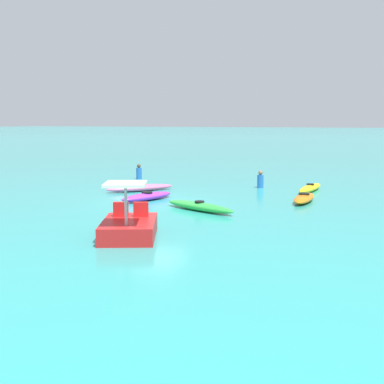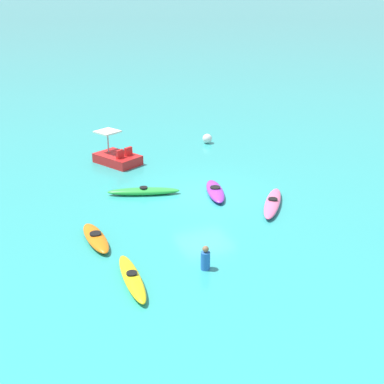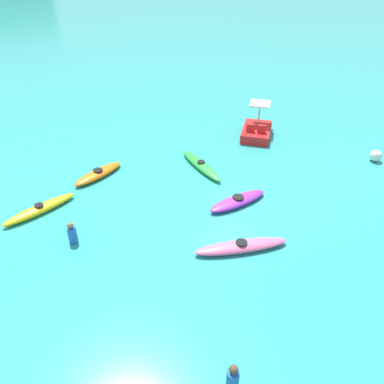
{
  "view_description": "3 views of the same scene",
  "coord_description": "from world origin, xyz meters",
  "px_view_note": "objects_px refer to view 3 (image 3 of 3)",
  "views": [
    {
      "loc": [
        16.99,
        10.4,
        3.28
      ],
      "look_at": [
        -1.16,
        1.16,
        0.33
      ],
      "focal_mm": 44.96,
      "sensor_mm": 36.0,
      "label": 1
    },
    {
      "loc": [
        -20.12,
        8.57,
        9.12
      ],
      "look_at": [
        -0.65,
        0.88,
        0.52
      ],
      "focal_mm": 48.25,
      "sensor_mm": 36.0,
      "label": 2
    },
    {
      "loc": [
        -10.97,
        -7.79,
        9.35
      ],
      "look_at": [
        -1.12,
        1.21,
        0.33
      ],
      "focal_mm": 35.78,
      "sensor_mm": 36.0,
      "label": 3
    }
  ],
  "objects_px": {
    "kayak_green": "(201,165)",
    "pedal_boat_red": "(257,131)",
    "person_by_kayaks": "(233,378)",
    "kayak_pink": "(241,246)",
    "kayak_orange": "(98,174)",
    "person_near_shore": "(72,234)",
    "kayak_purple": "(238,201)",
    "buoy_white": "(376,156)",
    "kayak_yellow": "(40,209)"
  },
  "relations": [
    {
      "from": "kayak_green",
      "to": "pedal_boat_red",
      "type": "relative_size",
      "value": 1.18
    },
    {
      "from": "person_by_kayaks",
      "to": "kayak_pink",
      "type": "bearing_deg",
      "value": 33.83
    },
    {
      "from": "kayak_orange",
      "to": "person_near_shore",
      "type": "bearing_deg",
      "value": -137.51
    },
    {
      "from": "kayak_purple",
      "to": "buoy_white",
      "type": "bearing_deg",
      "value": -20.51
    },
    {
      "from": "kayak_pink",
      "to": "kayak_purple",
      "type": "relative_size",
      "value": 1.1
    },
    {
      "from": "kayak_purple",
      "to": "pedal_boat_red",
      "type": "xyz_separation_m",
      "value": [
        5.9,
        3.12,
        0.17
      ]
    },
    {
      "from": "buoy_white",
      "to": "person_by_kayaks",
      "type": "xyz_separation_m",
      "value": [
        -13.9,
        -1.75,
        0.1
      ]
    },
    {
      "from": "kayak_green",
      "to": "pedal_boat_red",
      "type": "bearing_deg",
      "value": 0.7
    },
    {
      "from": "kayak_purple",
      "to": "person_by_kayaks",
      "type": "xyz_separation_m",
      "value": [
        -6.36,
        -4.57,
        0.22
      ]
    },
    {
      "from": "kayak_green",
      "to": "person_by_kayaks",
      "type": "xyz_separation_m",
      "value": [
        -7.54,
        -7.64,
        0.22
      ]
    },
    {
      "from": "person_by_kayaks",
      "to": "buoy_white",
      "type": "bearing_deg",
      "value": 7.19
    },
    {
      "from": "kayak_purple",
      "to": "person_near_shore",
      "type": "xyz_separation_m",
      "value": [
        -5.95,
        3.01,
        0.22
      ]
    },
    {
      "from": "kayak_pink",
      "to": "person_near_shore",
      "type": "xyz_separation_m",
      "value": [
        -3.77,
        4.77,
        0.22
      ]
    },
    {
      "from": "kayak_purple",
      "to": "kayak_yellow",
      "type": "bearing_deg",
      "value": 136.46
    },
    {
      "from": "kayak_orange",
      "to": "kayak_pink",
      "type": "relative_size",
      "value": 0.86
    },
    {
      "from": "kayak_pink",
      "to": "person_by_kayaks",
      "type": "height_order",
      "value": "person_by_kayaks"
    },
    {
      "from": "kayak_green",
      "to": "kayak_purple",
      "type": "bearing_deg",
      "value": -111.0
    },
    {
      "from": "pedal_boat_red",
      "to": "person_near_shore",
      "type": "distance_m",
      "value": 11.85
    },
    {
      "from": "kayak_orange",
      "to": "person_by_kayaks",
      "type": "distance_m",
      "value": 11.29
    },
    {
      "from": "buoy_white",
      "to": "person_near_shore",
      "type": "xyz_separation_m",
      "value": [
        -13.49,
        5.83,
        0.1
      ]
    },
    {
      "from": "kayak_orange",
      "to": "kayak_purple",
      "type": "height_order",
      "value": "same"
    },
    {
      "from": "buoy_white",
      "to": "person_near_shore",
      "type": "distance_m",
      "value": 14.69
    },
    {
      "from": "kayak_yellow",
      "to": "kayak_purple",
      "type": "bearing_deg",
      "value": -43.54
    },
    {
      "from": "kayak_pink",
      "to": "kayak_purple",
      "type": "xyz_separation_m",
      "value": [
        2.17,
        1.77,
        0.0
      ]
    },
    {
      "from": "kayak_yellow",
      "to": "person_by_kayaks",
      "type": "distance_m",
      "value": 10.14
    },
    {
      "from": "kayak_green",
      "to": "buoy_white",
      "type": "bearing_deg",
      "value": -42.78
    },
    {
      "from": "kayak_pink",
      "to": "kayak_purple",
      "type": "height_order",
      "value": "same"
    },
    {
      "from": "kayak_purple",
      "to": "buoy_white",
      "type": "distance_m",
      "value": 8.05
    },
    {
      "from": "kayak_purple",
      "to": "person_by_kayaks",
      "type": "height_order",
      "value": "person_by_kayaks"
    },
    {
      "from": "person_near_shore",
      "to": "pedal_boat_red",
      "type": "bearing_deg",
      "value": 0.56
    },
    {
      "from": "kayak_orange",
      "to": "buoy_white",
      "type": "distance_m",
      "value": 13.49
    },
    {
      "from": "kayak_orange",
      "to": "kayak_purple",
      "type": "bearing_deg",
      "value": -66.77
    },
    {
      "from": "kayak_purple",
      "to": "kayak_green",
      "type": "bearing_deg",
      "value": 69.0
    },
    {
      "from": "kayak_green",
      "to": "person_near_shore",
      "type": "distance_m",
      "value": 7.13
    },
    {
      "from": "kayak_yellow",
      "to": "person_near_shore",
      "type": "bearing_deg",
      "value": -92.29
    },
    {
      "from": "kayak_orange",
      "to": "person_near_shore",
      "type": "xyz_separation_m",
      "value": [
        -3.34,
        -3.06,
        0.22
      ]
    },
    {
      "from": "kayak_yellow",
      "to": "pedal_boat_red",
      "type": "relative_size",
      "value": 1.1
    },
    {
      "from": "pedal_boat_red",
      "to": "person_by_kayaks",
      "type": "relative_size",
      "value": 3.21
    },
    {
      "from": "person_by_kayaks",
      "to": "kayak_green",
      "type": "bearing_deg",
      "value": 45.38
    },
    {
      "from": "kayak_orange",
      "to": "person_near_shore",
      "type": "height_order",
      "value": "person_near_shore"
    },
    {
      "from": "kayak_green",
      "to": "pedal_boat_red",
      "type": "xyz_separation_m",
      "value": [
        4.72,
        0.06,
        0.17
      ]
    },
    {
      "from": "person_near_shore",
      "to": "person_by_kayaks",
      "type": "distance_m",
      "value": 7.59
    },
    {
      "from": "pedal_boat_red",
      "to": "person_by_kayaks",
      "type": "xyz_separation_m",
      "value": [
        -12.26,
        -7.7,
        0.05
      ]
    },
    {
      "from": "kayak_yellow",
      "to": "buoy_white",
      "type": "bearing_deg",
      "value": -32.04
    },
    {
      "from": "kayak_orange",
      "to": "kayak_yellow",
      "type": "distance_m",
      "value": 3.28
    },
    {
      "from": "kayak_green",
      "to": "kayak_purple",
      "type": "relative_size",
      "value": 1.17
    },
    {
      "from": "kayak_pink",
      "to": "person_by_kayaks",
      "type": "relative_size",
      "value": 3.53
    },
    {
      "from": "kayak_yellow",
      "to": "person_near_shore",
      "type": "height_order",
      "value": "person_near_shore"
    },
    {
      "from": "kayak_pink",
      "to": "buoy_white",
      "type": "bearing_deg",
      "value": -6.19
    },
    {
      "from": "pedal_boat_red",
      "to": "person_near_shore",
      "type": "height_order",
      "value": "pedal_boat_red"
    }
  ]
}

